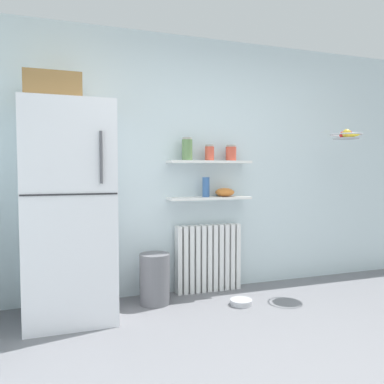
{
  "coord_description": "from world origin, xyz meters",
  "views": [
    {
      "loc": [
        -1.38,
        -1.68,
        1.25
      ],
      "look_at": [
        -0.25,
        1.6,
        1.05
      ],
      "focal_mm": 35.38,
      "sensor_mm": 36.0,
      "label": 1
    }
  ],
  "objects_px": {
    "radiator": "(208,258)",
    "storage_jar_2": "(231,153)",
    "refrigerator": "(69,206)",
    "trash_bin": "(155,279)",
    "pet_food_bowl": "(241,302)",
    "storage_jar_1": "(209,153)",
    "shelf_bowl": "(225,192)",
    "vase": "(206,187)",
    "storage_jar_0": "(187,149)",
    "hanging_fruit_basket": "(347,135)"
  },
  "relations": [
    {
      "from": "radiator",
      "to": "pet_food_bowl",
      "type": "relative_size",
      "value": 3.36
    },
    {
      "from": "radiator",
      "to": "pet_food_bowl",
      "type": "bearing_deg",
      "value": -74.26
    },
    {
      "from": "shelf_bowl",
      "to": "hanging_fruit_basket",
      "type": "distance_m",
      "value": 1.39
    },
    {
      "from": "refrigerator",
      "to": "storage_jar_1",
      "type": "xyz_separation_m",
      "value": [
        1.37,
        0.24,
        0.48
      ]
    },
    {
      "from": "storage_jar_1",
      "to": "pet_food_bowl",
      "type": "relative_size",
      "value": 0.79
    },
    {
      "from": "hanging_fruit_basket",
      "to": "storage_jar_0",
      "type": "bearing_deg",
      "value": 166.77
    },
    {
      "from": "storage_jar_2",
      "to": "hanging_fruit_basket",
      "type": "height_order",
      "value": "hanging_fruit_basket"
    },
    {
      "from": "shelf_bowl",
      "to": "pet_food_bowl",
      "type": "distance_m",
      "value": 1.1
    },
    {
      "from": "hanging_fruit_basket",
      "to": "vase",
      "type": "bearing_deg",
      "value": 164.98
    },
    {
      "from": "refrigerator",
      "to": "hanging_fruit_basket",
      "type": "xyz_separation_m",
      "value": [
        2.74,
        -0.14,
        0.67
      ]
    },
    {
      "from": "refrigerator",
      "to": "radiator",
      "type": "xyz_separation_m",
      "value": [
        1.37,
        0.27,
        -0.6
      ]
    },
    {
      "from": "storage_jar_2",
      "to": "trash_bin",
      "type": "xyz_separation_m",
      "value": [
        -0.85,
        -0.16,
        -1.19
      ]
    },
    {
      "from": "storage_jar_1",
      "to": "trash_bin",
      "type": "xyz_separation_m",
      "value": [
        -0.61,
        -0.16,
        -1.19
      ]
    },
    {
      "from": "storage_jar_0",
      "to": "radiator",
      "type": "bearing_deg",
      "value": 7.18
    },
    {
      "from": "trash_bin",
      "to": "storage_jar_2",
      "type": "bearing_deg",
      "value": 10.86
    },
    {
      "from": "storage_jar_0",
      "to": "trash_bin",
      "type": "xyz_separation_m",
      "value": [
        -0.37,
        -0.16,
        -1.22
      ]
    },
    {
      "from": "shelf_bowl",
      "to": "pet_food_bowl",
      "type": "xyz_separation_m",
      "value": [
        -0.03,
        -0.46,
        -1.0
      ]
    },
    {
      "from": "radiator",
      "to": "storage_jar_2",
      "type": "bearing_deg",
      "value": -7.18
    },
    {
      "from": "storage_jar_0",
      "to": "pet_food_bowl",
      "type": "xyz_separation_m",
      "value": [
        0.38,
        -0.46,
        -1.43
      ]
    },
    {
      "from": "vase",
      "to": "trash_bin",
      "type": "xyz_separation_m",
      "value": [
        -0.57,
        -0.16,
        -0.84
      ]
    },
    {
      "from": "radiator",
      "to": "pet_food_bowl",
      "type": "height_order",
      "value": "radiator"
    },
    {
      "from": "storage_jar_1",
      "to": "pet_food_bowl",
      "type": "xyz_separation_m",
      "value": [
        0.14,
        -0.46,
        -1.4
      ]
    },
    {
      "from": "storage_jar_1",
      "to": "storage_jar_2",
      "type": "relative_size",
      "value": 0.99
    },
    {
      "from": "storage_jar_0",
      "to": "storage_jar_2",
      "type": "xyz_separation_m",
      "value": [
        0.48,
        0.0,
        -0.03
      ]
    },
    {
      "from": "storage_jar_0",
      "to": "hanging_fruit_basket",
      "type": "height_order",
      "value": "hanging_fruit_basket"
    },
    {
      "from": "storage_jar_0",
      "to": "vase",
      "type": "relative_size",
      "value": 1.13
    },
    {
      "from": "storage_jar_2",
      "to": "hanging_fruit_basket",
      "type": "distance_m",
      "value": 1.21
    },
    {
      "from": "storage_jar_1",
      "to": "shelf_bowl",
      "type": "xyz_separation_m",
      "value": [
        0.17,
        -0.0,
        -0.4
      ]
    },
    {
      "from": "storage_jar_1",
      "to": "hanging_fruit_basket",
      "type": "xyz_separation_m",
      "value": [
        1.37,
        -0.38,
        0.19
      ]
    },
    {
      "from": "storage_jar_1",
      "to": "radiator",
      "type": "bearing_deg",
      "value": 90.0
    },
    {
      "from": "shelf_bowl",
      "to": "trash_bin",
      "type": "xyz_separation_m",
      "value": [
        -0.78,
        -0.16,
        -0.79
      ]
    },
    {
      "from": "vase",
      "to": "hanging_fruit_basket",
      "type": "distance_m",
      "value": 1.56
    },
    {
      "from": "trash_bin",
      "to": "pet_food_bowl",
      "type": "distance_m",
      "value": 0.83
    },
    {
      "from": "vase",
      "to": "shelf_bowl",
      "type": "distance_m",
      "value": 0.22
    },
    {
      "from": "radiator",
      "to": "storage_jar_0",
      "type": "distance_m",
      "value": 1.14
    },
    {
      "from": "storage_jar_1",
      "to": "vase",
      "type": "bearing_deg",
      "value": -180.0
    },
    {
      "from": "storage_jar_0",
      "to": "hanging_fruit_basket",
      "type": "distance_m",
      "value": 1.66
    },
    {
      "from": "shelf_bowl",
      "to": "vase",
      "type": "bearing_deg",
      "value": 180.0
    },
    {
      "from": "storage_jar_0",
      "to": "refrigerator",
      "type": "bearing_deg",
      "value": -167.89
    },
    {
      "from": "storage_jar_2",
      "to": "trash_bin",
      "type": "distance_m",
      "value": 1.47
    },
    {
      "from": "storage_jar_2",
      "to": "shelf_bowl",
      "type": "xyz_separation_m",
      "value": [
        -0.07,
        0.0,
        -0.4
      ]
    },
    {
      "from": "refrigerator",
      "to": "radiator",
      "type": "distance_m",
      "value": 1.52
    },
    {
      "from": "pet_food_bowl",
      "to": "storage_jar_1",
      "type": "bearing_deg",
      "value": 106.71
    },
    {
      "from": "refrigerator",
      "to": "pet_food_bowl",
      "type": "relative_size",
      "value": 9.81
    },
    {
      "from": "refrigerator",
      "to": "storage_jar_1",
      "type": "distance_m",
      "value": 1.47
    },
    {
      "from": "vase",
      "to": "storage_jar_2",
      "type": "bearing_deg",
      "value": -0.0
    },
    {
      "from": "storage_jar_1",
      "to": "vase",
      "type": "relative_size",
      "value": 0.81
    },
    {
      "from": "storage_jar_2",
      "to": "vase",
      "type": "bearing_deg",
      "value": 180.0
    },
    {
      "from": "vase",
      "to": "trash_bin",
      "type": "distance_m",
      "value": 1.03
    },
    {
      "from": "shelf_bowl",
      "to": "trash_bin",
      "type": "relative_size",
      "value": 0.42
    }
  ]
}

